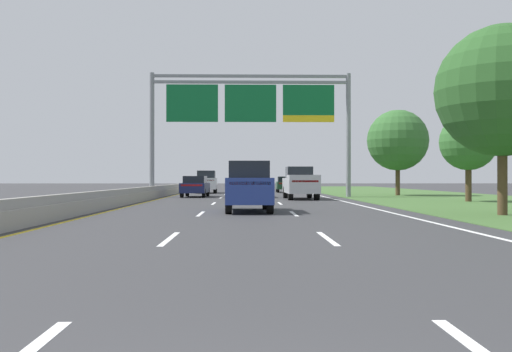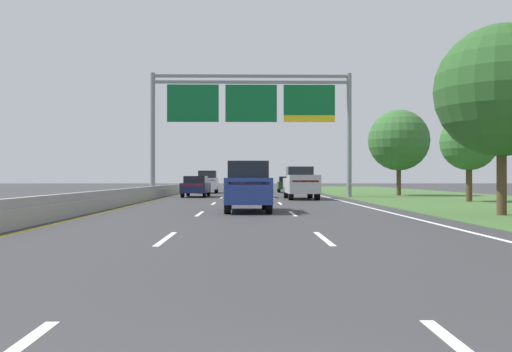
{
  "view_description": "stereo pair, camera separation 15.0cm",
  "coord_description": "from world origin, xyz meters",
  "px_view_note": "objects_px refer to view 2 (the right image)",
  "views": [
    {
      "loc": [
        -0.08,
        -2.49,
        1.42
      ],
      "look_at": [
        0.51,
        28.3,
        1.53
      ],
      "focal_mm": 38.93,
      "sensor_mm": 36.0,
      "label": 1
    },
    {
      "loc": [
        0.08,
        -2.49,
        1.42
      ],
      "look_at": [
        0.51,
        28.3,
        1.53
      ],
      "focal_mm": 38.93,
      "sensor_mm": 36.0,
      "label": 2
    }
  ],
  "objects_px": {
    "overhead_sign_gantry": "(251,109)",
    "car_black_centre_lane_suv": "(245,182)",
    "pickup_truck_silver": "(301,183)",
    "roadside_tree_far": "(399,140)",
    "car_darkgreen_right_lane_sedan": "(287,184)",
    "car_navy_left_lane_sedan": "(196,186)",
    "roadside_tree_mid": "(469,142)",
    "roadside_tree_near": "(501,91)",
    "car_white_left_lane_suv": "(208,181)",
    "car_blue_centre_lane_suv": "(247,186)"
  },
  "relations": [
    {
      "from": "car_white_left_lane_suv",
      "to": "roadside_tree_mid",
      "type": "bearing_deg",
      "value": -140.81
    },
    {
      "from": "pickup_truck_silver",
      "to": "roadside_tree_mid",
      "type": "height_order",
      "value": "roadside_tree_mid"
    },
    {
      "from": "car_white_left_lane_suv",
      "to": "roadside_tree_near",
      "type": "xyz_separation_m",
      "value": [
        13.43,
        -31.8,
        3.62
      ]
    },
    {
      "from": "pickup_truck_silver",
      "to": "roadside_tree_near",
      "type": "xyz_separation_m",
      "value": [
        6.03,
        -16.64,
        3.64
      ]
    },
    {
      "from": "overhead_sign_gantry",
      "to": "car_blue_centre_lane_suv",
      "type": "height_order",
      "value": "overhead_sign_gantry"
    },
    {
      "from": "overhead_sign_gantry",
      "to": "car_blue_centre_lane_suv",
      "type": "relative_size",
      "value": 3.18
    },
    {
      "from": "overhead_sign_gantry",
      "to": "roadside_tree_near",
      "type": "height_order",
      "value": "overhead_sign_gantry"
    },
    {
      "from": "car_blue_centre_lane_suv",
      "to": "overhead_sign_gantry",
      "type": "bearing_deg",
      "value": -1.92
    },
    {
      "from": "car_white_left_lane_suv",
      "to": "roadside_tree_mid",
      "type": "xyz_separation_m",
      "value": [
        17.04,
        -19.69,
        2.47
      ]
    },
    {
      "from": "roadside_tree_far",
      "to": "car_darkgreen_right_lane_sedan",
      "type": "bearing_deg",
      "value": 127.56
    },
    {
      "from": "car_white_left_lane_suv",
      "to": "car_blue_centre_lane_suv",
      "type": "bearing_deg",
      "value": -174.22
    },
    {
      "from": "car_navy_left_lane_sedan",
      "to": "car_black_centre_lane_suv",
      "type": "bearing_deg",
      "value": -99.07
    },
    {
      "from": "overhead_sign_gantry",
      "to": "car_navy_left_lane_sedan",
      "type": "height_order",
      "value": "overhead_sign_gantry"
    },
    {
      "from": "overhead_sign_gantry",
      "to": "roadside_tree_mid",
      "type": "xyz_separation_m",
      "value": [
        12.98,
        -8.4,
        -3.02
      ]
    },
    {
      "from": "pickup_truck_silver",
      "to": "car_navy_left_lane_sedan",
      "type": "xyz_separation_m",
      "value": [
        -7.49,
        4.25,
        -0.26
      ]
    },
    {
      "from": "car_black_centre_lane_suv",
      "to": "roadside_tree_mid",
      "type": "bearing_deg",
      "value": -121.12
    },
    {
      "from": "pickup_truck_silver",
      "to": "car_black_centre_lane_suv",
      "type": "relative_size",
      "value": 1.15
    },
    {
      "from": "pickup_truck_silver",
      "to": "car_navy_left_lane_sedan",
      "type": "relative_size",
      "value": 1.22
    },
    {
      "from": "roadside_tree_far",
      "to": "roadside_tree_near",
      "type": "bearing_deg",
      "value": -96.25
    },
    {
      "from": "pickup_truck_silver",
      "to": "roadside_tree_far",
      "type": "height_order",
      "value": "roadside_tree_far"
    },
    {
      "from": "car_darkgreen_right_lane_sedan",
      "to": "car_navy_left_lane_sedan",
      "type": "bearing_deg",
      "value": 151.73
    },
    {
      "from": "car_darkgreen_right_lane_sedan",
      "to": "roadside_tree_mid",
      "type": "distance_m",
      "value": 24.62
    },
    {
      "from": "car_darkgreen_right_lane_sedan",
      "to": "car_black_centre_lane_suv",
      "type": "bearing_deg",
      "value": 165.33
    },
    {
      "from": "overhead_sign_gantry",
      "to": "car_darkgreen_right_lane_sedan",
      "type": "relative_size",
      "value": 3.4
    },
    {
      "from": "car_black_centre_lane_suv",
      "to": "car_blue_centre_lane_suv",
      "type": "xyz_separation_m",
      "value": [
        0.21,
        -17.49,
        0.0
      ]
    },
    {
      "from": "roadside_tree_mid",
      "to": "car_white_left_lane_suv",
      "type": "bearing_deg",
      "value": 130.87
    },
    {
      "from": "car_black_centre_lane_suv",
      "to": "car_navy_left_lane_sedan",
      "type": "distance_m",
      "value": 3.76
    },
    {
      "from": "roadside_tree_near",
      "to": "roadside_tree_far",
      "type": "height_order",
      "value": "roadside_tree_near"
    },
    {
      "from": "roadside_tree_near",
      "to": "roadside_tree_mid",
      "type": "height_order",
      "value": "roadside_tree_near"
    },
    {
      "from": "car_navy_left_lane_sedan",
      "to": "roadside_tree_far",
      "type": "height_order",
      "value": "roadside_tree_far"
    },
    {
      "from": "pickup_truck_silver",
      "to": "car_white_left_lane_suv",
      "type": "xyz_separation_m",
      "value": [
        -7.4,
        15.15,
        0.02
      ]
    },
    {
      "from": "overhead_sign_gantry",
      "to": "car_black_centre_lane_suv",
      "type": "xyz_separation_m",
      "value": [
        -0.47,
        -0.31,
        -5.49
      ]
    },
    {
      "from": "overhead_sign_gantry",
      "to": "roadside_tree_far",
      "type": "xyz_separation_m",
      "value": [
        11.98,
        3.38,
        -2.1
      ]
    },
    {
      "from": "car_black_centre_lane_suv",
      "to": "roadside_tree_far",
      "type": "distance_m",
      "value": 13.42
    },
    {
      "from": "car_white_left_lane_suv",
      "to": "roadside_tree_near",
      "type": "height_order",
      "value": "roadside_tree_near"
    },
    {
      "from": "roadside_tree_far",
      "to": "car_blue_centre_lane_suv",
      "type": "bearing_deg",
      "value": -120.01
    },
    {
      "from": "car_darkgreen_right_lane_sedan",
      "to": "roadside_tree_far",
      "type": "xyz_separation_m",
      "value": [
        8.33,
        -10.84,
        3.67
      ]
    },
    {
      "from": "roadside_tree_near",
      "to": "roadside_tree_far",
      "type": "bearing_deg",
      "value": 83.75
    },
    {
      "from": "overhead_sign_gantry",
      "to": "pickup_truck_silver",
      "type": "relative_size",
      "value": 2.77
    },
    {
      "from": "overhead_sign_gantry",
      "to": "roadside_tree_mid",
      "type": "distance_m",
      "value": 15.75
    },
    {
      "from": "car_white_left_lane_suv",
      "to": "pickup_truck_silver",
      "type": "bearing_deg",
      "value": -155.65
    },
    {
      "from": "car_white_left_lane_suv",
      "to": "roadside_tree_near",
      "type": "relative_size",
      "value": 0.66
    },
    {
      "from": "car_navy_left_lane_sedan",
      "to": "car_darkgreen_right_lane_sedan",
      "type": "bearing_deg",
      "value": -27.78
    },
    {
      "from": "pickup_truck_silver",
      "to": "roadside_tree_mid",
      "type": "bearing_deg",
      "value": -116.01
    },
    {
      "from": "car_white_left_lane_suv",
      "to": "car_darkgreen_right_lane_sedan",
      "type": "height_order",
      "value": "car_white_left_lane_suv"
    },
    {
      "from": "car_white_left_lane_suv",
      "to": "car_blue_centre_lane_suv",
      "type": "height_order",
      "value": "same"
    },
    {
      "from": "roadside_tree_near",
      "to": "roadside_tree_far",
      "type": "relative_size",
      "value": 1.04
    },
    {
      "from": "car_darkgreen_right_lane_sedan",
      "to": "car_navy_left_lane_sedan",
      "type": "relative_size",
      "value": 1.0
    },
    {
      "from": "pickup_truck_silver",
      "to": "car_darkgreen_right_lane_sedan",
      "type": "height_order",
      "value": "pickup_truck_silver"
    },
    {
      "from": "car_black_centre_lane_suv",
      "to": "roadside_tree_far",
      "type": "bearing_deg",
      "value": -73.58
    }
  ]
}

